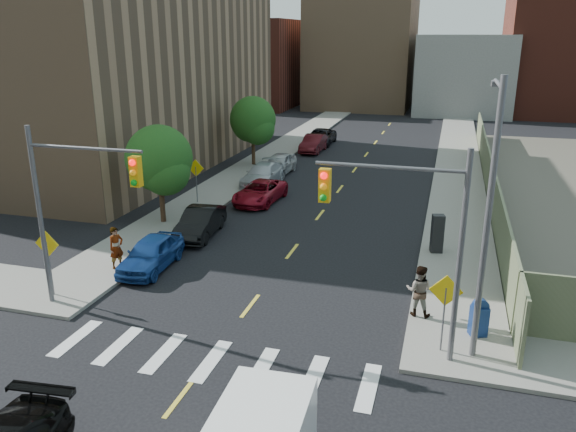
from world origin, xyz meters
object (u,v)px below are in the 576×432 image
Objects in this scene: mailbox at (479,318)px; parked_car_maroon at (314,143)px; parked_car_red at (260,192)px; pedestrian_east at (419,291)px; payphone at (437,234)px; parked_car_white at (279,164)px; parked_car_grey at (320,137)px; pedestrian_west at (116,248)px; parked_car_blue at (151,253)px; parked_car_silver at (263,175)px; parked_car_black at (200,222)px.

parked_car_maroon is at bearing 93.69° from mailbox.
pedestrian_east is (10.50, -12.70, 0.45)m from parked_car_red.
parked_car_white is at bearing 116.78° from payphone.
pedestrian_west is (-1.82, -31.96, 0.38)m from parked_car_grey.
pedestrian_east reaches higher than pedestrian_west.
mailbox is (12.59, -13.62, 0.14)m from parked_car_red.
parked_car_blue is 1.51m from pedestrian_west.
parked_car_silver is 1.13× the size of parked_car_white.
parked_car_blue is at bearing -2.15° from pedestrian_east.
pedestrian_west is 13.14m from pedestrian_east.
parked_car_black reaches higher than parked_car_grey.
parked_car_black is 14.25m from parked_car_white.
payphone is 0.97× the size of pedestrian_west.
pedestrian_west reaches higher than parked_car_silver.
parked_car_blue is 15.39m from parked_car_silver.
parked_car_black is at bearing -91.07° from parked_car_grey.
pedestrian_east reaches higher than mailbox.
parked_car_blue is at bearing -89.11° from parked_car_silver.
pedestrian_east is at bearing -58.40° from parked_car_white.
parked_car_grey is 2.81× the size of payphone.
parked_car_maroon reaches higher than parked_car_red.
pedestrian_east is (-0.42, -6.70, 0.05)m from payphone.
parked_car_grey is at bearing 95.08° from parked_car_maroon.
pedestrian_east is at bearing -53.94° from parked_car_silver.
pedestrian_west is at bearing 153.62° from mailbox.
parked_car_maroon is 2.36× the size of pedestrian_east.
parked_car_white reaches higher than parked_car_maroon.
parked_car_white is 18.12m from payphone.
pedestrian_west reaches higher than payphone.
parked_car_white reaches higher than parked_car_silver.
parked_car_silver is at bearing 107.88° from mailbox.
mailbox is at bearing -50.91° from parked_car_silver.
mailbox is at bearing -55.32° from parked_car_white.
parked_car_red is at bearing 11.04° from pedestrian_west.
parked_car_maroon is at bearing -86.55° from parked_car_grey.
parked_car_red is at bearing 112.80° from mailbox.
parked_car_silver is 15.81m from payphone.
pedestrian_east reaches higher than parked_car_red.
parked_car_maroon is 3.36× the size of mailbox.
parked_car_black is 0.92× the size of parked_car_red.
parked_car_red is 0.93× the size of parked_car_grey.
pedestrian_west is (-1.61, -5.23, 0.37)m from parked_car_black.
mailbox reaches higher than parked_car_blue.
parked_car_blue is 2.19× the size of pedestrian_east.
pedestrian_west is (-2.61, -11.91, 0.43)m from parked_car_red.
parked_car_maroon is at bearing 95.83° from parked_car_red.
parked_car_maroon is 31.07m from pedestrian_east.
parked_car_white is at bearing 102.88° from mailbox.
parked_car_white reaches higher than parked_car_red.
parked_car_white is at bearing -92.62° from parked_car_maroon.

